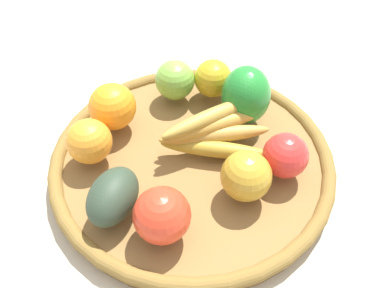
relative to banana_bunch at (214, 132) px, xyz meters
The scene contains 12 objects.
ground_plane 0.08m from the banana_bunch, behind, with size 2.40×2.40×0.00m, color #C1B49D.
basket 0.06m from the banana_bunch, behind, with size 0.46×0.46×0.04m.
banana_bunch is the anchor object (origin of this frame).
apple_4 0.18m from the banana_bunch, 137.88° to the right, with size 0.08×0.08×0.08m, color red.
apple_0 0.10m from the banana_bunch, 88.99° to the right, with size 0.07×0.07×0.07m, color #BA8D27.
apple_3 0.14m from the banana_bunch, 94.16° to the left, with size 0.07×0.07×0.07m, color #78B03F.
avocado 0.19m from the banana_bunch, 161.92° to the right, with size 0.09×0.06×0.06m, color #2D3D2C.
orange_1 0.17m from the banana_bunch, 139.66° to the left, with size 0.08×0.08×0.08m, color orange.
bell_pepper 0.09m from the banana_bunch, 27.95° to the left, with size 0.09×0.08×0.10m, color #24842E.
orange_0 0.19m from the banana_bunch, 164.05° to the left, with size 0.07×0.07×0.07m, color orange.
apple_1 0.12m from the banana_bunch, 49.81° to the right, with size 0.07×0.07×0.07m, color red.
apple_2 0.13m from the banana_bunch, 65.62° to the left, with size 0.07×0.07×0.07m, color gold.
Camera 1 is at (-0.17, -0.41, 0.53)m, focal length 38.55 mm.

